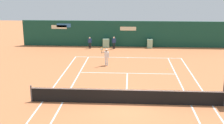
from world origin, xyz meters
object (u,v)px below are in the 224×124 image
object	(u,v)px
ball_kid_right_post	(114,42)
tennis_ball_by_sideline	(167,69)
ball_kid_centre_post	(90,42)
player_on_baseline	(106,56)

from	to	relation	value
ball_kid_right_post	tennis_ball_by_sideline	size ratio (longest dim) A/B	20.30
ball_kid_centre_post	ball_kid_right_post	bearing A→B (deg)	172.95
ball_kid_right_post	ball_kid_centre_post	bearing A→B (deg)	-4.35
ball_kid_centre_post	tennis_ball_by_sideline	size ratio (longest dim) A/B	19.42
tennis_ball_by_sideline	player_on_baseline	bearing A→B (deg)	170.12
tennis_ball_by_sideline	ball_kid_centre_post	bearing A→B (deg)	134.59
player_on_baseline	ball_kid_right_post	distance (m)	7.03
ball_kid_right_post	player_on_baseline	bearing A→B (deg)	83.14
ball_kid_centre_post	tennis_ball_by_sideline	world-z (taller)	ball_kid_centre_post
player_on_baseline	tennis_ball_by_sideline	world-z (taller)	player_on_baseline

